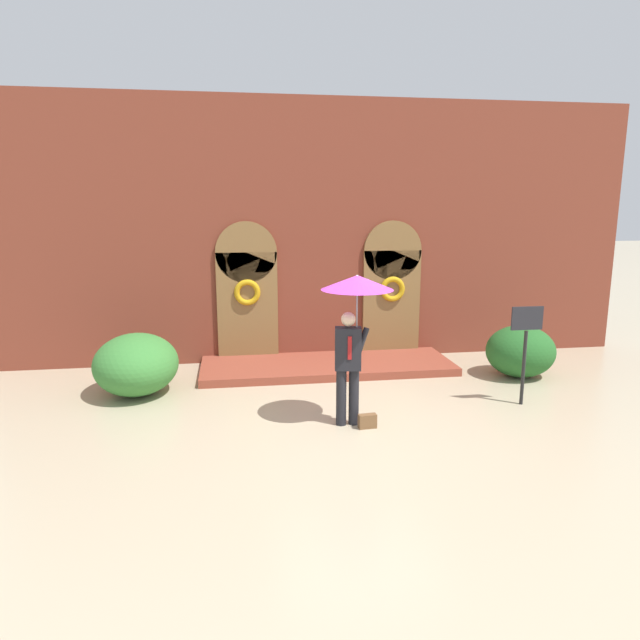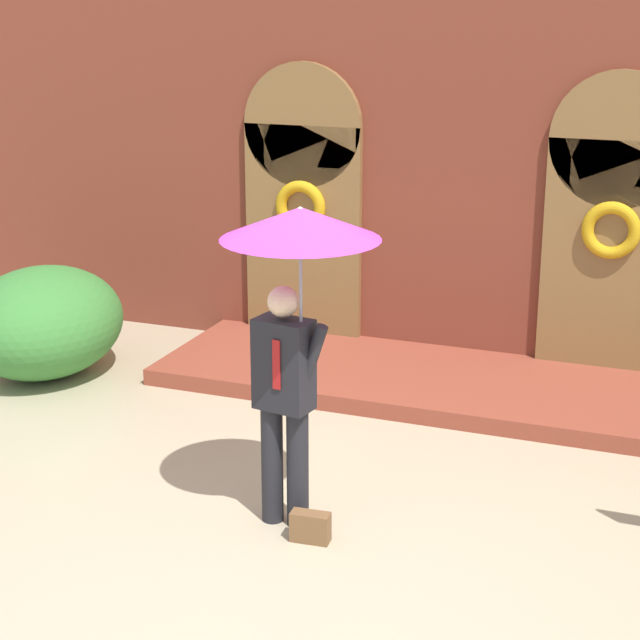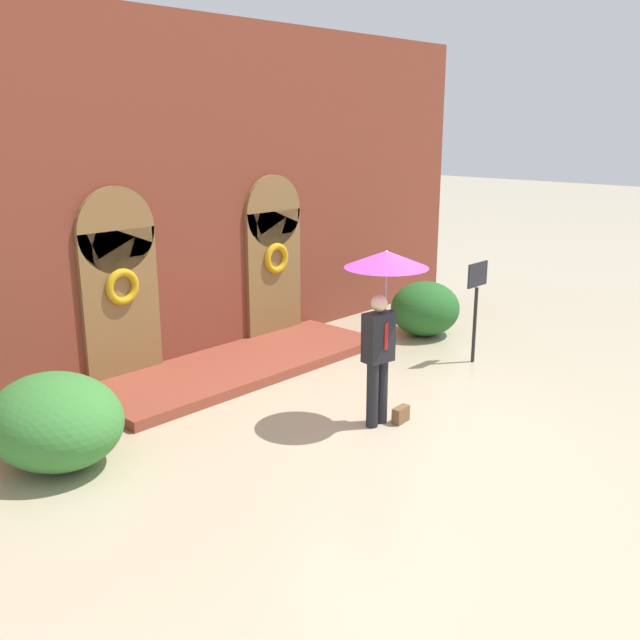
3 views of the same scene
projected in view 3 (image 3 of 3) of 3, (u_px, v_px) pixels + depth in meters
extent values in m
plane|color=tan|center=(387.00, 421.00, 9.76)|extent=(80.00, 80.00, 0.00)
cube|color=brown|center=(190.00, 194.00, 11.77)|extent=(14.00, 0.50, 5.60)
cube|color=brown|center=(122.00, 308.00, 10.88)|extent=(1.30, 0.08, 2.40)
cylinder|color=brown|center=(116.00, 230.00, 10.56)|extent=(1.30, 0.08, 1.30)
cube|color=brown|center=(274.00, 276.00, 13.13)|extent=(1.30, 0.08, 2.40)
cylinder|color=brown|center=(273.00, 211.00, 12.81)|extent=(1.30, 0.08, 1.30)
torus|color=#C69314|center=(123.00, 287.00, 10.74)|extent=(0.56, 0.12, 0.56)
torus|color=#C69314|center=(276.00, 258.00, 12.99)|extent=(0.56, 0.12, 0.56)
cube|color=brown|center=(240.00, 365.00, 11.74)|extent=(5.20, 1.80, 0.16)
cylinder|color=black|center=(372.00, 395.00, 9.46)|extent=(0.16, 0.16, 0.90)
cylinder|color=black|center=(382.00, 391.00, 9.60)|extent=(0.16, 0.16, 0.90)
cube|color=black|center=(378.00, 337.00, 9.32)|extent=(0.43, 0.30, 0.66)
cube|color=#A51919|center=(386.00, 336.00, 9.22)|extent=(0.06, 0.02, 0.36)
sphere|color=beige|center=(379.00, 303.00, 9.20)|extent=(0.22, 0.22, 0.22)
cylinder|color=black|center=(389.00, 327.00, 9.45)|extent=(0.22, 0.09, 0.46)
cylinder|color=gray|center=(385.00, 304.00, 9.30)|extent=(0.02, 0.02, 0.98)
cone|color=#992893|center=(387.00, 259.00, 9.14)|extent=(1.10, 1.10, 0.22)
cone|color=white|center=(387.00, 258.00, 9.13)|extent=(0.61, 0.61, 0.20)
cube|color=brown|center=(401.00, 415.00, 9.68)|extent=(0.29, 0.14, 0.22)
cylinder|color=black|center=(475.00, 325.00, 11.99)|extent=(0.06, 0.06, 1.30)
cube|color=#232328|center=(478.00, 274.00, 11.76)|extent=(0.56, 0.03, 0.40)
ellipsoid|color=#387A33|center=(55.00, 421.00, 8.39)|extent=(1.51, 1.77, 1.10)
ellipsoid|color=#235B23|center=(425.00, 309.00, 13.58)|extent=(1.36, 1.28, 1.03)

